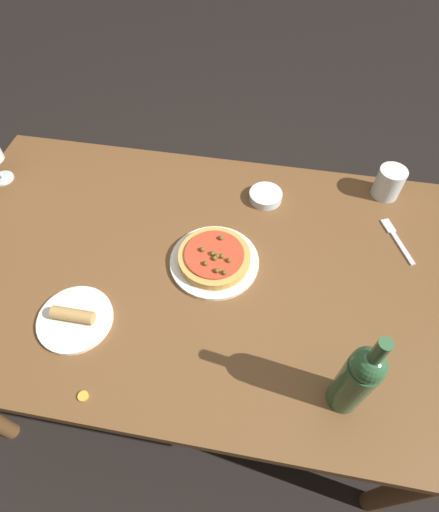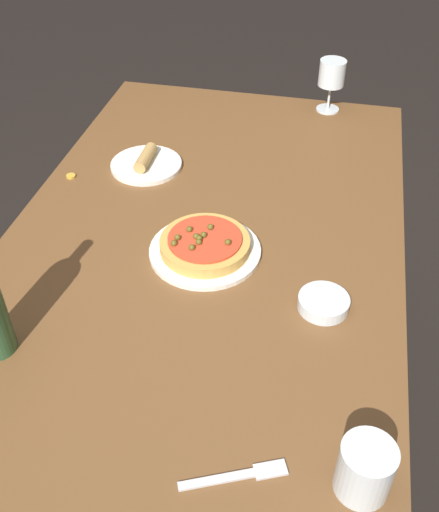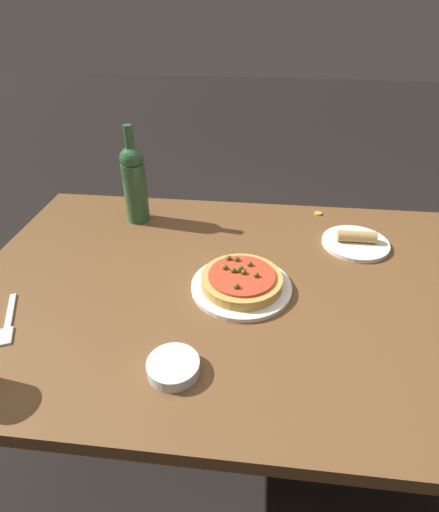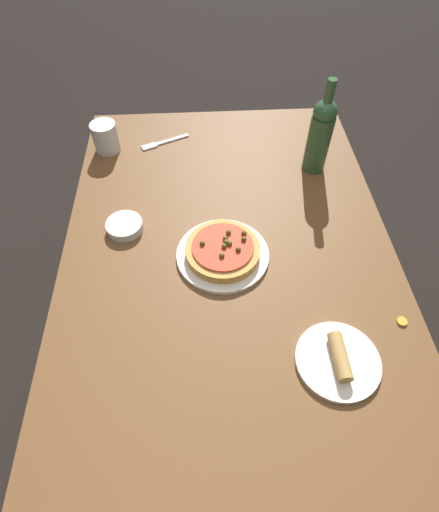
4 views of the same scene
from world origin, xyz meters
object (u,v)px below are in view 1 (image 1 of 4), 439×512
(dining_table, at_px, (194,282))
(pizza, at_px, (214,257))
(water_cup, at_px, (389,183))
(side_plate, at_px, (75,318))
(side_bowl, at_px, (266,196))
(bottle_cap, at_px, (83,396))
(fork, at_px, (396,238))
(dinner_plate, at_px, (214,262))
(wine_bottle, at_px, (357,379))

(dining_table, xyz_separation_m, pizza, (-0.06, -0.02, 0.12))
(water_cup, xyz_separation_m, side_plate, (0.79, 0.59, -0.04))
(dining_table, height_order, pizza, pizza)
(side_bowl, xyz_separation_m, bottle_cap, (0.34, 0.68, -0.01))
(bottle_cap, bearing_deg, water_cup, -132.53)
(dining_table, distance_m, side_plate, 0.35)
(side_bowl, distance_m, fork, 0.40)
(dinner_plate, relative_size, wine_bottle, 0.83)
(fork, xyz_separation_m, bottle_cap, (0.73, 0.59, 0.00))
(side_bowl, bearing_deg, dinner_plate, 67.18)
(fork, bearing_deg, water_cup, -16.48)
(water_cup, xyz_separation_m, bottle_cap, (0.70, 0.77, -0.05))
(pizza, relative_size, bottle_cap, 8.23)
(dinner_plate, relative_size, bottle_cap, 10.26)
(pizza, distance_m, side_plate, 0.39)
(side_plate, bearing_deg, fork, -153.26)
(side_bowl, relative_size, fork, 0.63)
(bottle_cap, bearing_deg, wine_bottle, -170.27)
(dinner_plate, height_order, bottle_cap, dinner_plate)
(water_cup, height_order, side_plate, water_cup)
(pizza, xyz_separation_m, side_bowl, (-0.11, -0.27, -0.01))
(wine_bottle, relative_size, water_cup, 3.07)
(dining_table, xyz_separation_m, wine_bottle, (-0.41, 0.30, 0.21))
(pizza, bearing_deg, side_bowl, -112.75)
(wine_bottle, xyz_separation_m, side_plate, (0.66, -0.08, -0.12))
(pizza, height_order, fork, pizza)
(side_plate, height_order, bottle_cap, side_plate)
(dining_table, distance_m, water_cup, 0.67)
(pizza, bearing_deg, bottle_cap, 61.52)
(dining_table, relative_size, pizza, 7.54)
(dinner_plate, distance_m, wine_bottle, 0.48)
(side_bowl, relative_size, side_plate, 0.54)
(pizza, height_order, wine_bottle, wine_bottle)
(dining_table, xyz_separation_m, dinner_plate, (-0.06, -0.02, 0.09))
(dining_table, height_order, side_plate, side_plate)
(side_plate, bearing_deg, dining_table, -139.34)
(dinner_plate, bearing_deg, side_plate, 37.00)
(dining_table, bearing_deg, fork, -160.98)
(wine_bottle, height_order, fork, wine_bottle)
(wine_bottle, bearing_deg, bottle_cap, 9.73)
(pizza, distance_m, bottle_cap, 0.47)
(wine_bottle, bearing_deg, side_plate, -6.82)
(side_bowl, bearing_deg, pizza, 67.25)
(side_bowl, distance_m, bottle_cap, 0.76)
(water_cup, bearing_deg, bottle_cap, 47.47)
(dinner_plate, distance_m, side_bowl, 0.29)
(side_plate, bearing_deg, pizza, -143.06)
(water_cup, bearing_deg, pizza, 36.55)
(side_plate, xyz_separation_m, bottle_cap, (-0.09, 0.18, -0.01))
(dinner_plate, bearing_deg, water_cup, -143.49)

